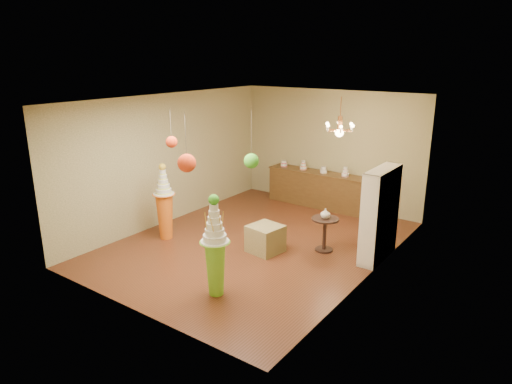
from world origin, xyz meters
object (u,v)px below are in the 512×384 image
Objects in this scene: sideboard at (323,189)px; pedestal_green at (215,256)px; round_table at (325,230)px; pedestal_orange at (165,210)px.

pedestal_green is at bearing -82.22° from sideboard.
pedestal_green is 2.71m from round_table.
pedestal_green is 0.57× the size of sideboard.
pedestal_green reaches higher than pedestal_orange.
pedestal_green is at bearing -26.38° from pedestal_orange.
pedestal_green is 1.04× the size of pedestal_orange.
pedestal_orange is 3.40m from round_table.
round_table is at bearing 24.40° from pedestal_orange.
sideboard is 4.33× the size of round_table.
pedestal_green reaches higher than sideboard.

